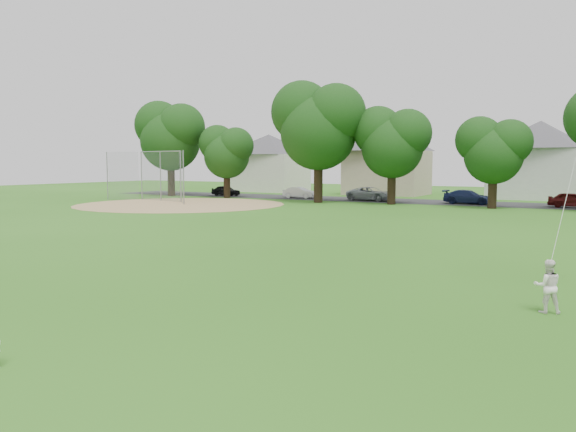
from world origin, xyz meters
The scene contains 7 objects.
ground centered at (0.00, 0.00, 0.00)m, with size 160.00×160.00×0.00m, color #275C15.
street centered at (0.00, 42.00, 0.01)m, with size 90.00×7.00×0.01m, color #2D2D30.
dirt_infield centered at (-26.00, 28.00, 0.01)m, with size 18.00×18.00×0.02m, color #9E7F51.
older_boy centered at (5.23, 4.96, 0.64)m, with size 0.62×0.49×1.28m, color white.
baseball_backstop centered at (-30.97, 30.29, 2.35)m, with size 10.66×3.01×4.70m.
tree_row centered at (1.17, 36.19, 6.59)m, with size 82.54×9.46×11.38m.
house_row centered at (3.09, 52.00, 4.87)m, with size 77.24×14.07×10.00m.
Camera 1 is at (6.46, -9.42, 3.53)m, focal length 35.00 mm.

